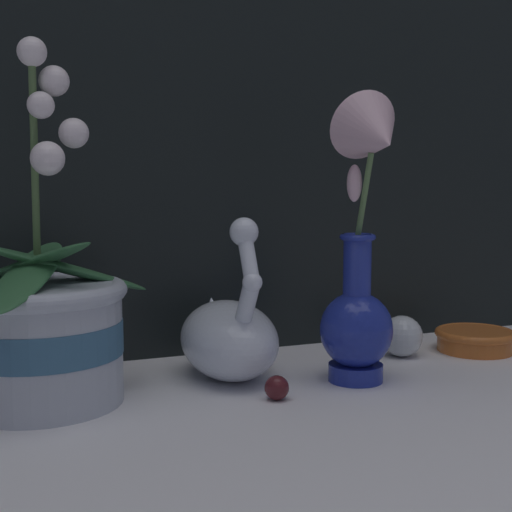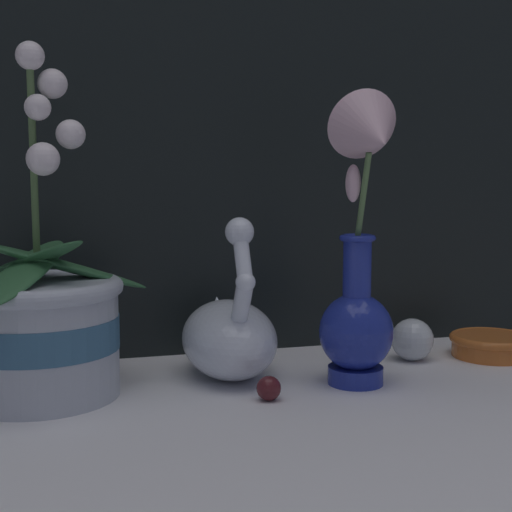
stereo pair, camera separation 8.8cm
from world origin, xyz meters
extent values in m
plane|color=white|center=(0.00, 0.00, 0.00)|extent=(2.80, 2.80, 0.00)
cylinder|color=#B2BCCC|center=(-0.30, 0.14, 0.07)|extent=(0.18, 0.18, 0.13)
cylinder|color=#386689|center=(-0.30, 0.14, 0.07)|extent=(0.18, 0.18, 0.04)
torus|color=#B2BCCC|center=(-0.30, 0.14, 0.13)|extent=(0.19, 0.19, 0.02)
cylinder|color=#4C6B3D|center=(-0.30, 0.14, 0.26)|extent=(0.01, 0.03, 0.25)
ellipsoid|color=#2D6038|center=(-0.27, 0.14, 0.15)|extent=(0.21, 0.10, 0.08)
ellipsoid|color=#2D6038|center=(-0.31, 0.16, 0.15)|extent=(0.17, 0.21, 0.08)
ellipsoid|color=#2D6038|center=(-0.31, 0.11, 0.15)|extent=(0.12, 0.19, 0.06)
sphere|color=white|center=(-0.30, 0.13, 0.38)|extent=(0.03, 0.03, 0.03)
sphere|color=white|center=(-0.27, 0.13, 0.35)|extent=(0.03, 0.03, 0.03)
sphere|color=white|center=(-0.29, 0.12, 0.33)|extent=(0.03, 0.03, 0.03)
sphere|color=white|center=(-0.26, 0.12, 0.30)|extent=(0.03, 0.03, 0.03)
sphere|color=white|center=(-0.29, 0.10, 0.27)|extent=(0.04, 0.04, 0.04)
ellipsoid|color=silver|center=(-0.07, 0.15, 0.05)|extent=(0.12, 0.17, 0.10)
cone|color=silver|center=(-0.07, 0.22, 0.06)|extent=(0.06, 0.07, 0.07)
cylinder|color=silver|center=(-0.07, 0.09, 0.10)|extent=(0.02, 0.05, 0.07)
sphere|color=silver|center=(-0.07, 0.07, 0.13)|extent=(0.02, 0.02, 0.02)
cylinder|color=silver|center=(-0.07, 0.08, 0.16)|extent=(0.02, 0.04, 0.06)
sphere|color=silver|center=(-0.07, 0.10, 0.19)|extent=(0.03, 0.03, 0.03)
cylinder|color=navy|center=(0.07, 0.09, 0.01)|extent=(0.07, 0.07, 0.02)
ellipsoid|color=navy|center=(0.07, 0.09, 0.06)|extent=(0.09, 0.09, 0.09)
cylinder|color=navy|center=(0.07, 0.09, 0.14)|extent=(0.03, 0.03, 0.07)
torus|color=navy|center=(0.07, 0.09, 0.18)|extent=(0.04, 0.04, 0.01)
cylinder|color=#567A47|center=(0.07, 0.07, 0.23)|extent=(0.01, 0.04, 0.10)
cone|color=beige|center=(0.07, 0.05, 0.30)|extent=(0.08, 0.09, 0.10)
ellipsoid|color=beige|center=(0.06, 0.08, 0.24)|extent=(0.02, 0.02, 0.04)
sphere|color=silver|center=(0.19, 0.17, 0.03)|extent=(0.06, 0.06, 0.06)
cylinder|color=#C66628|center=(0.31, 0.16, 0.02)|extent=(0.11, 0.11, 0.03)
torus|color=#C66628|center=(0.31, 0.16, 0.03)|extent=(0.11, 0.11, 0.01)
sphere|color=#4C191E|center=(-0.05, 0.05, 0.01)|extent=(0.03, 0.03, 0.03)
camera|label=1|loc=(-0.35, -0.67, 0.25)|focal=50.00mm
camera|label=2|loc=(-0.27, -0.70, 0.25)|focal=50.00mm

